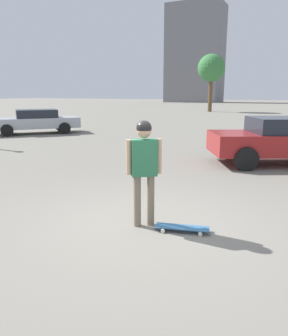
{
  "coord_description": "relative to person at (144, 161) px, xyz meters",
  "views": [
    {
      "loc": [
        4.62,
        2.28,
        2.17
      ],
      "look_at": [
        0.0,
        0.0,
        0.99
      ],
      "focal_mm": 35.0,
      "sensor_mm": 36.0,
      "label": 1
    }
  ],
  "objects": [
    {
      "name": "skateboard",
      "position": [
        -0.04,
        0.66,
        -1.04
      ],
      "size": [
        0.43,
        0.89,
        0.08
      ],
      "rotation": [
        0.0,
        0.0,
        -1.32
      ],
      "color": "#336693",
      "rests_on": "ground_plane"
    },
    {
      "name": "ground_plane",
      "position": [
        0.0,
        0.0,
        -1.11
      ],
      "size": [
        220.0,
        220.0,
        0.0
      ],
      "primitive_type": "plane",
      "color": "gray"
    },
    {
      "name": "car_parked_near",
      "position": [
        -6.24,
        1.57,
        -0.34
      ],
      "size": [
        3.49,
        4.43,
        1.45
      ],
      "rotation": [
        0.0,
        0.0,
        -1.09
      ],
      "color": "maroon",
      "rests_on": "ground_plane"
    },
    {
      "name": "tree_distant",
      "position": [
        -34.79,
        -8.31,
        3.88
      ],
      "size": [
        3.19,
        3.19,
        6.66
      ],
      "color": "brown",
      "rests_on": "ground_plane"
    },
    {
      "name": "person",
      "position": [
        0.0,
        0.0,
        0.0
      ],
      "size": [
        0.4,
        0.49,
        1.76
      ],
      "rotation": [
        0.0,
        0.0,
        2.2
      ],
      "color": "#7A6B56",
      "rests_on": "ground_plane"
    },
    {
      "name": "car_parked_far",
      "position": [
        -8.93,
        -11.05,
        -0.42
      ],
      "size": [
        4.67,
        4.4,
        1.3
      ],
      "rotation": [
        0.0,
        0.0,
        -0.72
      ],
      "color": "#ADB2B7",
      "rests_on": "ground_plane"
    },
    {
      "name": "building_block_distant",
      "position": [
        -75.81,
        -23.47,
        10.23
      ],
      "size": [
        8.74,
        12.91,
        22.66
      ],
      "color": "slate",
      "rests_on": "ground_plane"
    }
  ]
}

